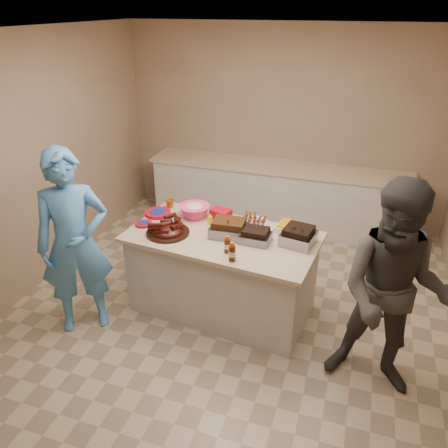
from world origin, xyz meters
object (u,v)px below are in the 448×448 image
(coleslaw_bowl, at_px, (195,217))
(island, at_px, (223,307))
(bbq_bottle_a, at_px, (232,260))
(guest_gray, at_px, (375,381))
(bbq_bottle_b, at_px, (227,252))
(guest_blue, at_px, (88,322))
(rib_platter, at_px, (168,233))
(plastic_cup, at_px, (170,207))
(roasting_pan, at_px, (298,244))
(mustard_bottle, at_px, (210,224))

(coleslaw_bowl, bearing_deg, island, -35.91)
(bbq_bottle_a, relative_size, guest_gray, 0.10)
(coleslaw_bowl, bearing_deg, bbq_bottle_b, -46.80)
(coleslaw_bowl, bearing_deg, bbq_bottle_a, -48.16)
(bbq_bottle_b, bearing_deg, guest_blue, -165.23)
(rib_platter, height_order, coleslaw_bowl, coleslaw_bowl)
(plastic_cup, bearing_deg, bbq_bottle_a, -40.88)
(guest_gray, bearing_deg, island, 165.17)
(roasting_pan, xyz_separation_m, bbq_bottle_b, (-0.58, -0.36, 0.00))
(rib_platter, relative_size, plastic_cup, 4.35)
(coleslaw_bowl, distance_m, mustard_bottle, 0.24)
(roasting_pan, relative_size, coleslaw_bowl, 0.89)
(island, relative_size, roasting_pan, 6.31)
(roasting_pan, distance_m, guest_blue, 2.25)
(roasting_pan, height_order, guest_gray, roasting_pan)
(mustard_bottle, bearing_deg, plastic_cup, 155.78)
(plastic_cup, bearing_deg, mustard_bottle, -24.22)
(rib_platter, xyz_separation_m, bbq_bottle_a, (0.75, -0.28, 0.00))
(island, bearing_deg, bbq_bottle_a, -55.08)
(bbq_bottle_b, relative_size, guest_gray, 0.09)
(island, height_order, rib_platter, rib_platter)
(guest_blue, bearing_deg, plastic_cup, 31.39)
(bbq_bottle_b, distance_m, mustard_bottle, 0.58)
(rib_platter, xyz_separation_m, bbq_bottle_b, (0.66, -0.16, 0.00))
(coleslaw_bowl, height_order, guest_blue, coleslaw_bowl)
(rib_platter, bearing_deg, bbq_bottle_b, -13.69)
(mustard_bottle, relative_size, guest_gray, 0.07)
(guest_blue, bearing_deg, mustard_bottle, 3.68)
(rib_platter, distance_m, bbq_bottle_a, 0.80)
(island, distance_m, mustard_bottle, 0.91)
(guest_blue, bearing_deg, roasting_pan, -15.21)
(guest_gray, bearing_deg, mustard_bottle, 161.88)
(mustard_bottle, distance_m, guest_blue, 1.59)
(bbq_bottle_a, bearing_deg, plastic_cup, 139.12)
(island, height_order, guest_blue, island)
(island, relative_size, mustard_bottle, 15.26)
(mustard_bottle, height_order, plastic_cup, mustard_bottle)
(rib_platter, relative_size, coleslaw_bowl, 1.31)
(rib_platter, relative_size, guest_blue, 0.23)
(bbq_bottle_a, xyz_separation_m, guest_blue, (-1.45, -0.24, -0.87))
(rib_platter, height_order, guest_gray, rib_platter)
(island, xyz_separation_m, plastic_cup, (-0.76, 0.44, 0.87))
(bbq_bottle_b, height_order, guest_gray, bbq_bottle_b)
(guest_blue, relative_size, guest_gray, 1.00)
(rib_platter, relative_size, guest_gray, 0.23)
(plastic_cup, bearing_deg, coleslaw_bowl, -22.28)
(guest_gray, bearing_deg, coleslaw_bowl, 161.38)
(bbq_bottle_a, height_order, mustard_bottle, bbq_bottle_a)
(mustard_bottle, bearing_deg, roasting_pan, -7.46)
(coleslaw_bowl, xyz_separation_m, mustard_bottle, (0.21, -0.11, 0.00))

